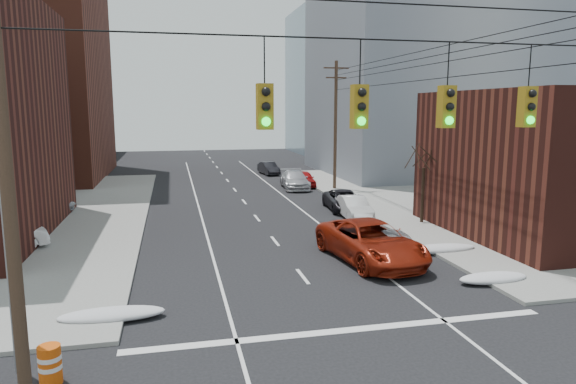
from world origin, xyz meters
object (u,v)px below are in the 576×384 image
parked_car_c (344,200)px  red_pickup (371,242)px  parked_car_d (295,180)px  parked_car_a (397,246)px  lot_car_a (1,236)px  parked_car_b (354,208)px  parked_car_e (304,179)px  lot_car_b (36,204)px  construction_barrel (50,364)px  parked_car_f (269,168)px

parked_car_c → red_pickup: bearing=-98.3°
parked_car_d → parked_car_a: bearing=-86.4°
lot_car_a → parked_car_b: bearing=-96.8°
parked_car_e → lot_car_b: lot_car_b is taller
parked_car_a → parked_car_d: parked_car_d is taller
red_pickup → parked_car_b: size_ratio=1.55×
parked_car_c → lot_car_b: bearing=177.7°
lot_car_b → construction_barrel: (5.64, -22.72, -0.29)m
parked_car_a → parked_car_c: (1.60, 12.13, -0.02)m
red_pickup → parked_car_f: bearing=80.4°
parked_car_d → parked_car_f: bearing=97.4°
parked_car_d → lot_car_a: 25.28m
parked_car_c → parked_car_d: (-1.11, 10.22, 0.09)m
red_pickup → parked_car_e: red_pickup is taller
parked_car_b → parked_car_c: 2.78m
parked_car_c → parked_car_e: 11.28m
lot_car_a → lot_car_b: lot_car_a is taller
red_pickup → parked_car_a: size_ratio=1.59×
parked_car_b → parked_car_f: bearing=97.0°
red_pickup → lot_car_b: bearing=133.5°
lot_car_b → construction_barrel: lot_car_b is taller
parked_car_d → lot_car_b: 20.88m
parked_car_b → construction_barrel: 22.71m
parked_car_e → parked_car_f: size_ratio=1.02×
parked_car_f → parked_car_b: bearing=-94.2°
parked_car_c → lot_car_b: lot_car_b is taller
parked_car_b → lot_car_b: 20.95m
parked_car_c → lot_car_a: bearing=-156.9°
parked_car_d → parked_car_e: 1.53m
red_pickup → parked_car_a: bearing=-22.6°
red_pickup → parked_car_c: 12.14m
parked_car_a → lot_car_b: bearing=144.9°
red_pickup → construction_barrel: red_pickup is taller
lot_car_b → parked_car_a: bearing=-144.8°
parked_car_c → parked_car_d: 10.28m
parked_car_b → parked_car_f: (-1.27, 23.19, -0.05)m
red_pickup → parked_car_a: 1.22m
parked_car_d → parked_car_b: bearing=-81.5°
parked_car_b → parked_car_e: size_ratio=1.05×
lot_car_b → parked_car_c: bearing=-114.2°
parked_car_c → parked_car_e: size_ratio=1.21×
parked_car_d → lot_car_b: parked_car_d is taller
parked_car_c → construction_barrel: parked_car_c is taller
red_pickup → lot_car_b: size_ratio=1.38×
parked_car_b → construction_barrel: parked_car_b is taller
parked_car_a → parked_car_e: size_ratio=1.02×
parked_car_c → parked_car_e: parked_car_e is taller
parked_car_c → lot_car_a: 21.05m
lot_car_a → parked_car_a: bearing=-124.5°
parked_car_d → parked_car_f: parked_car_d is taller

